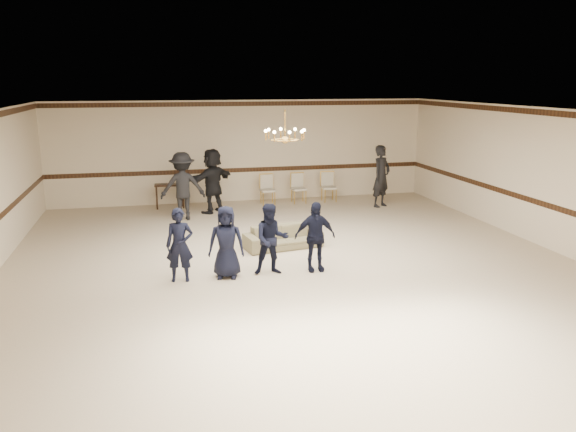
# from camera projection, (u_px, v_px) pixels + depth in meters

# --- Properties ---
(room) EXTENTS (12.01, 14.01, 3.21)m
(room) POSITION_uv_depth(u_px,v_px,m) (296.00, 192.00, 11.60)
(room) COLOR beige
(room) RESTS_ON ground
(chair_rail) EXTENTS (12.00, 0.02, 0.14)m
(chair_rail) POSITION_uv_depth(u_px,v_px,m) (243.00, 170.00, 18.35)
(chair_rail) COLOR #392111
(chair_rail) RESTS_ON wall_back
(crown_molding) EXTENTS (12.00, 0.02, 0.14)m
(crown_molding) POSITION_uv_depth(u_px,v_px,m) (242.00, 104.00, 17.86)
(crown_molding) COLOR #392111
(crown_molding) RESTS_ON wall_back
(chandelier) EXTENTS (0.94, 0.94, 0.89)m
(chandelier) POSITION_uv_depth(u_px,v_px,m) (285.00, 125.00, 12.25)
(chandelier) COLOR #BE8D3D
(chandelier) RESTS_ON ceiling
(boy_a) EXTENTS (0.56, 0.41, 1.44)m
(boy_a) POSITION_uv_depth(u_px,v_px,m) (180.00, 245.00, 11.00)
(boy_a) COLOR black
(boy_a) RESTS_ON floor
(boy_b) EXTENTS (0.78, 0.59, 1.44)m
(boy_b) POSITION_uv_depth(u_px,v_px,m) (226.00, 242.00, 11.20)
(boy_b) COLOR black
(boy_b) RESTS_ON floor
(boy_c) EXTENTS (0.74, 0.59, 1.44)m
(boy_c) POSITION_uv_depth(u_px,v_px,m) (271.00, 239.00, 11.41)
(boy_c) COLOR black
(boy_c) RESTS_ON floor
(boy_d) EXTENTS (0.85, 0.36, 1.44)m
(boy_d) POSITION_uv_depth(u_px,v_px,m) (315.00, 236.00, 11.61)
(boy_d) COLOR black
(boy_d) RESTS_ON floor
(settee) EXTENTS (1.88, 1.00, 0.52)m
(settee) POSITION_uv_depth(u_px,v_px,m) (283.00, 237.00, 13.29)
(settee) COLOR #676144
(settee) RESTS_ON floor
(adult_left) EXTENTS (1.22, 0.70, 1.89)m
(adult_left) POSITION_uv_depth(u_px,v_px,m) (183.00, 186.00, 15.85)
(adult_left) COLOR black
(adult_left) RESTS_ON floor
(adult_mid) EXTENTS (1.72, 1.52, 1.89)m
(adult_mid) POSITION_uv_depth(u_px,v_px,m) (213.00, 181.00, 16.71)
(adult_mid) COLOR black
(adult_mid) RESTS_ON floor
(adult_right) EXTENTS (0.82, 0.75, 1.89)m
(adult_right) POSITION_uv_depth(u_px,v_px,m) (381.00, 176.00, 17.48)
(adult_right) COLOR black
(adult_right) RESTS_ON floor
(banquet_chair_left) EXTENTS (0.48, 0.48, 0.93)m
(banquet_chair_left) POSITION_uv_depth(u_px,v_px,m) (268.00, 190.00, 17.90)
(banquet_chair_left) COLOR beige
(banquet_chair_left) RESTS_ON floor
(banquet_chair_mid) EXTENTS (0.47, 0.47, 0.93)m
(banquet_chair_mid) POSITION_uv_depth(u_px,v_px,m) (299.00, 188.00, 18.12)
(banquet_chair_mid) COLOR beige
(banquet_chair_mid) RESTS_ON floor
(banquet_chair_right) EXTENTS (0.49, 0.49, 0.93)m
(banquet_chair_right) POSITION_uv_depth(u_px,v_px,m) (329.00, 187.00, 18.35)
(banquet_chair_right) COLOR beige
(banquet_chair_right) RESTS_ON floor
(console_table) EXTENTS (0.89, 0.41, 0.74)m
(console_table) POSITION_uv_depth(u_px,v_px,m) (170.00, 196.00, 17.43)
(console_table) COLOR black
(console_table) RESTS_ON floor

